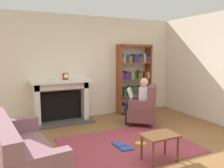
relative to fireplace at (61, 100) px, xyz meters
The scene contains 12 objects.
ground 2.50m from the fireplace, 71.05° to the right, with size 14.00×14.00×0.00m, color brown.
back_wall 1.14m from the fireplace, 17.56° to the left, with size 5.60×0.10×2.70m, color beige.
side_wall_right 3.68m from the fireplace, 16.98° to the right, with size 0.10×5.20×2.70m, color beige.
area_rug 2.22m from the fireplace, 68.45° to the right, with size 2.40×1.80×0.01m, color #953845.
fireplace is the anchor object (origin of this frame).
mantel_clock 0.60m from the fireplace, 44.51° to the right, with size 0.14×0.14×0.17m.
bookshelf 2.18m from the fireplace, ahead, with size 1.02×0.32×1.96m.
armchair_reading 2.07m from the fireplace, 31.96° to the right, with size 0.89×0.89×0.97m.
seated_reader 1.95m from the fireplace, 31.48° to the right, with size 0.59×0.57×1.14m.
sofa_floral 2.61m from the fireplace, 114.63° to the right, with size 0.91×1.77×0.85m.
side_table 2.93m from the fireplace, 71.39° to the right, with size 0.56×0.39×0.45m.
scattered_books 2.25m from the fireplace, 70.49° to the right, with size 0.61×0.43×0.03m.
Camera 1 is at (-2.01, -3.24, 1.73)m, focal length 36.15 mm.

